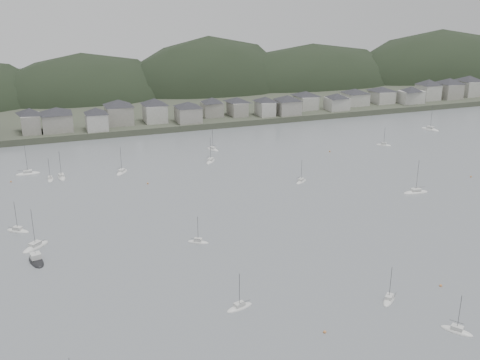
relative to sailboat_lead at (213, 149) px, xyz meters
name	(u,v)px	position (x,y,z in m)	size (l,w,h in m)	color
ground	(357,308)	(-8.98, -133.95, -0.18)	(900.00, 900.00, 0.00)	slate
far_shore_land	(130,89)	(-8.98, 161.05, 1.32)	(900.00, 250.00, 3.00)	#383D2D
forested_ridge	(145,114)	(-4.15, 135.45, -11.47)	(851.55, 103.94, 102.57)	black
waterfront_town	(258,103)	(41.61, 49.39, 8.48)	(451.48, 28.46, 12.92)	gray
sailboat_lead	(213,149)	(0.00, 0.00, 0.00)	(4.88, 7.59, 9.94)	silver
moored_fleet	(247,203)	(-8.93, -65.49, 0.00)	(225.82, 154.73, 13.54)	silver
motor_launch_far	(36,261)	(-75.29, -85.56, 0.10)	(5.02, 9.41, 4.12)	black
mooring_buoys	(250,215)	(-12.00, -75.95, -0.03)	(167.48, 124.78, 0.70)	#C97E43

